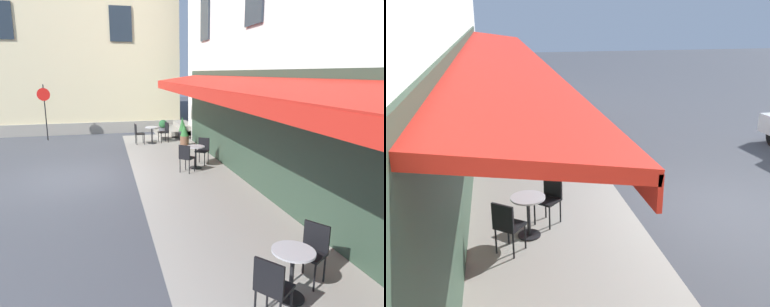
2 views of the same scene
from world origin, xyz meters
The scene contains 13 objects.
ground_plane centered at (0.00, 0.00, 0.00)m, with size 70.00×70.00×0.00m, color #42444C.
sidewalk_cafe_terrace centered at (-3.25, -3.40, 0.00)m, with size 20.50×3.20×0.01m, color gray.
cafe_table_near_entrance centered at (0.22, -3.89, 0.49)m, with size 0.60×0.60×0.75m.
cafe_chair_black_corner_left centered at (-0.24, -3.45, 0.55)m, with size 0.57×0.57×0.91m.
cafe_chair_black_kerbside centered at (0.72, -4.27, 0.55)m, with size 0.56×0.56×0.91m.
cafe_table_streetside centered at (-6.81, -3.46, 0.49)m, with size 0.60×0.60×0.75m.
cafe_chair_black_corner_right centered at (-7.19, -2.95, 0.55)m, with size 0.56×0.56×0.91m.
cafe_chair_black_back_row centered at (-6.47, -3.99, 0.55)m, with size 0.55×0.55×0.91m.
cafe_table_far_end centered at (-9.87, -2.47, 0.49)m, with size 0.60×0.60×0.75m.
cafe_chair_black_by_window centered at (-9.29, -2.20, 0.55)m, with size 0.53×0.53×0.91m.
cafe_chair_black_facing_street centered at (-10.49, -2.59, 0.55)m, with size 0.47×0.47×0.91m.
seated_patron_in_black centered at (-9.49, -2.29, 0.72)m, with size 0.67×0.65×1.35m.
seated_companion_in_white centered at (-10.27, -2.55, 0.71)m, with size 0.62×0.68×1.34m.
Camera 2 is at (6.89, -4.35, 3.76)m, focal length 39.71 mm.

